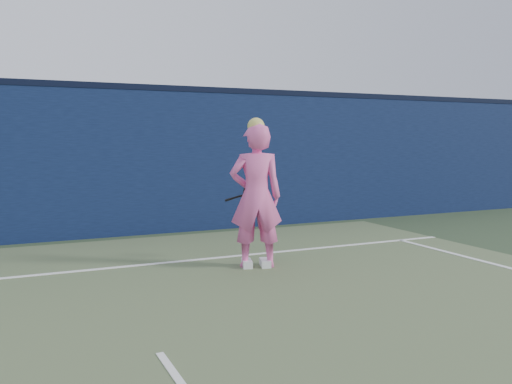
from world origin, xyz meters
name	(u,v)px	position (x,y,z in m)	size (l,w,h in m)	color
backstop_wall	(75,164)	(0.00, 6.50, 1.25)	(24.00, 0.40, 2.50)	#0C1735
wall_cap	(73,85)	(0.00, 6.50, 2.55)	(24.00, 0.42, 0.10)	black
player	(256,196)	(1.87, 3.31, 0.93)	(0.77, 0.62, 1.93)	pink
racket	(250,194)	(1.98, 3.73, 0.92)	(0.49, 0.20, 0.28)	black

